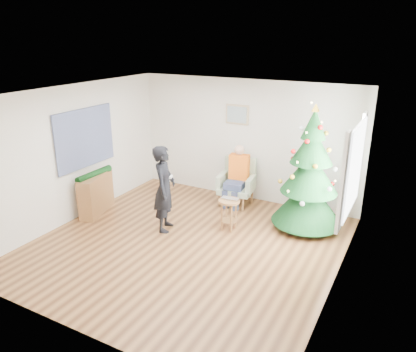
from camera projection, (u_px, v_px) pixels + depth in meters
The scene contains 19 objects.
floor at pixel (187, 245), 7.07m from camera, with size 5.00×5.00×0.00m, color brown.
ceiling at pixel (184, 94), 6.19m from camera, with size 5.00×5.00×0.00m, color white.
wall_back at pixel (246, 140), 8.70m from camera, with size 5.00×5.00×0.00m, color silver.
wall_front at pixel (70, 239), 4.55m from camera, with size 5.00×5.00×0.00m, color silver.
wall_left at pixel (74, 154), 7.74m from camera, with size 5.00×5.00×0.00m, color silver.
wall_right at pixel (342, 203), 5.51m from camera, with size 5.00×5.00×0.00m, color silver.
window_panel at pixel (354, 168), 6.29m from camera, with size 0.04×1.30×1.40m, color white.
curtains at pixel (352, 168), 6.30m from camera, with size 0.05×1.75×1.50m.
christmas_tree at pixel (310, 174), 7.35m from camera, with size 1.30×1.30×2.35m.
stool at pixel (229, 214), 7.52m from camera, with size 0.39×0.39×0.59m.
laptop at pixel (229, 199), 7.42m from camera, with size 0.32×0.21×0.03m, color silver.
armchair at pixel (237, 188), 8.65m from camera, with size 0.80×0.74×0.99m.
seated_person at pixel (237, 175), 8.50m from camera, with size 0.43×0.61×1.29m.
standing_man at pixel (164, 189), 7.37m from camera, with size 0.59×0.39×1.62m, color black.
game_controller at pixel (171, 177), 7.18m from camera, with size 0.04×0.13×0.04m, color white.
console at pixel (96, 194), 8.23m from camera, with size 0.30×1.00×0.80m, color brown.
garland at pixel (94, 174), 8.09m from camera, with size 0.14×0.14×0.90m, color black.
tapestry at pixel (85, 138), 7.89m from camera, with size 0.03×1.50×1.15m, color black.
framed_picture at pixel (237, 115), 8.58m from camera, with size 0.52×0.05×0.42m.
Camera 1 is at (3.29, -5.33, 3.49)m, focal length 35.00 mm.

